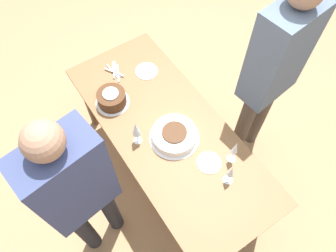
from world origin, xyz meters
The scene contains 12 objects.
ground_plane centered at (0.00, 0.00, 0.00)m, with size 12.00×12.00×0.00m, color #A87F56.
dining_table centered at (0.00, 0.00, 0.62)m, with size 1.77×0.74×0.73m.
cake_center_white centered at (0.08, 0.00, 0.77)m, with size 0.34×0.34×0.08m.
cake_front_chocolate centered at (-0.41, -0.21, 0.78)m, with size 0.25×0.25×0.12m.
wine_glass_near centered at (0.52, 0.11, 0.85)m, with size 0.06×0.06×0.19m.
wine_glass_far centered at (0.42, 0.22, 0.88)m, with size 0.06×0.06×0.22m.
wine_glass_extra centered at (-0.04, -0.22, 0.88)m, with size 0.06×0.06×0.23m.
dessert_plate_left centered at (-0.53, 0.15, 0.73)m, with size 0.17×0.17×0.01m.
dessert_plate_right centered at (0.36, 0.08, 0.73)m, with size 0.16×0.16×0.01m.
fork_pile centered at (-0.66, -0.05, 0.74)m, with size 0.21×0.11×0.02m.
person_cutting centered at (0.16, -0.70, 0.98)m, with size 0.28×0.43×1.63m.
person_watching centered at (0.16, 0.72, 1.06)m, with size 0.27×0.42×1.74m.
Camera 1 is at (0.94, -0.63, 2.69)m, focal length 35.00 mm.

